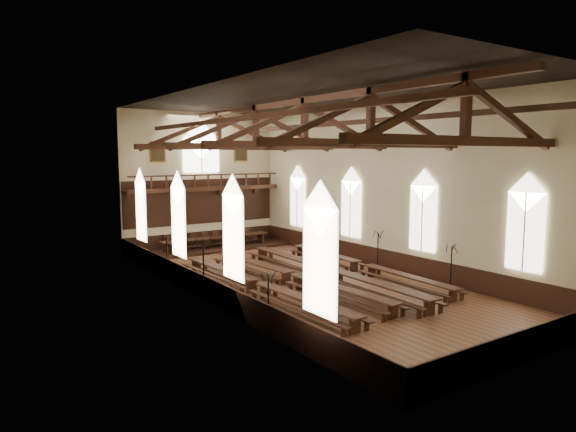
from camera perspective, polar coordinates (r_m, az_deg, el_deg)
name	(u,v)px	position (r m, az deg, el deg)	size (l,w,h in m)	color
ground	(304,282)	(28.13, 1.79, -7.38)	(26.00, 26.00, 0.00)	brown
room_walls	(304,163)	(27.27, 1.84, 5.90)	(26.00, 26.00, 26.00)	beige
wainscot_band	(304,272)	(27.99, 1.79, -6.19)	(12.00, 26.00, 1.20)	black
side_windows	(304,214)	(27.45, 1.82, 0.22)	(11.85, 19.80, 4.50)	white
end_window	(201,150)	(38.46, -9.62, 7.21)	(2.80, 0.12, 3.80)	white
minstrels_gallery	(204,196)	(38.36, -9.37, 2.26)	(11.80, 1.24, 3.70)	#3E2113
portraits	(201,152)	(38.46, -9.61, 7.03)	(7.75, 0.09, 1.45)	brown
roof_trusses	(305,129)	(27.30, 1.85, 9.59)	(11.70, 25.70, 2.80)	#3E2113
refectory_row_a	(258,285)	(25.47, -3.33, -7.65)	(1.76, 14.32, 0.74)	#3E2113
refectory_row_b	(293,277)	(27.09, 0.52, -6.76)	(1.90, 14.34, 0.73)	#3E2113
refectory_row_c	(328,271)	(28.16, 4.52, -6.14)	(1.77, 14.97, 0.81)	#3E2113
refectory_row_d	(363,266)	(30.15, 8.32, -5.49)	(1.72, 13.92, 0.69)	#3E2113
dais	(216,248)	(37.86, -8.00, -3.60)	(11.40, 2.82, 0.19)	black
high_table	(216,238)	(37.73, -8.02, -2.47)	(8.31, 1.04, 0.78)	#3E2113
high_chairs	(211,238)	(38.47, -8.55, -2.42)	(6.79, 0.49, 1.07)	#3E2113
candelabrum_left_near	(268,311)	(20.78, -2.20, -10.55)	(0.66, 0.69, 2.29)	black
candelabrum_left_mid	(204,278)	(25.87, -9.35, -6.76)	(0.84, 0.84, 2.84)	black
candelabrum_left_far	(167,263)	(30.37, -13.30, -5.08)	(0.69, 0.73, 2.40)	black
candelabrum_right_near	(451,275)	(28.01, 17.64, -6.26)	(0.70, 0.69, 2.34)	black
candelabrum_right_mid	(378,258)	(31.53, 9.93, -4.58)	(0.66, 0.72, 2.37)	black
candelabrum_right_far	(307,240)	(36.94, 2.13, -2.73)	(0.69, 0.78, 2.54)	black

